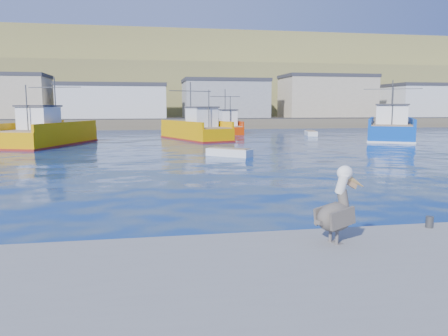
# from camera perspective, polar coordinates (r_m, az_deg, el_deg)

# --- Properties ---
(ground) EXTENTS (260.00, 260.00, 0.00)m
(ground) POSITION_cam_1_polar(r_m,az_deg,el_deg) (14.54, 7.36, -6.58)
(ground) COLOR navy
(ground) RESTS_ON ground
(dock_bollards) EXTENTS (36.20, 0.20, 0.30)m
(dock_bollards) POSITION_cam_1_polar(r_m,az_deg,el_deg) (11.53, 15.37, -7.35)
(dock_bollards) COLOR #4C4C4C
(dock_bollards) RESTS_ON dock
(far_shore) EXTENTS (200.00, 81.00, 24.00)m
(far_shore) POSITION_cam_1_polar(r_m,az_deg,el_deg) (122.82, -8.10, 10.41)
(far_shore) COLOR brown
(far_shore) RESTS_ON ground
(trawler_yellow_a) EXTENTS (7.64, 12.58, 6.60)m
(trawler_yellow_a) POSITION_cam_1_polar(r_m,az_deg,el_deg) (44.77, -21.91, 4.13)
(trawler_yellow_a) COLOR #D89301
(trawler_yellow_a) RESTS_ON ground
(trawler_yellow_b) EXTENTS (7.43, 11.65, 6.48)m
(trawler_yellow_b) POSITION_cam_1_polar(r_m,az_deg,el_deg) (48.92, -3.64, 4.92)
(trawler_yellow_b) COLOR #D89301
(trawler_yellow_b) RESTS_ON ground
(trawler_blue) EXTENTS (10.61, 13.79, 6.76)m
(trawler_blue) POSITION_cam_1_polar(r_m,az_deg,el_deg) (53.13, 20.94, 4.78)
(trawler_blue) COLOR #04399C
(trawler_blue) RESTS_ON ground
(boat_orange) EXTENTS (4.21, 8.12, 6.04)m
(boat_orange) POSITION_cam_1_polar(r_m,az_deg,el_deg) (59.77, 0.36, 5.48)
(boat_orange) COLOR #BF2D03
(boat_orange) RESTS_ON ground
(skiff_mid) EXTENTS (3.37, 3.12, 0.74)m
(skiff_mid) POSITION_cam_1_polar(r_m,az_deg,el_deg) (32.47, 0.70, 1.98)
(skiff_mid) COLOR silver
(skiff_mid) RESTS_ON ground
(skiff_far) EXTENTS (2.00, 3.69, 0.76)m
(skiff_far) POSITION_cam_1_polar(r_m,az_deg,el_deg) (57.06, 11.29, 4.43)
(skiff_far) COLOR silver
(skiff_far) RESTS_ON ground
(pelican) EXTENTS (1.44, 0.88, 1.80)m
(pelican) POSITION_cam_1_polar(r_m,az_deg,el_deg) (10.46, 14.57, -5.37)
(pelican) COLOR #595451
(pelican) RESTS_ON dock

